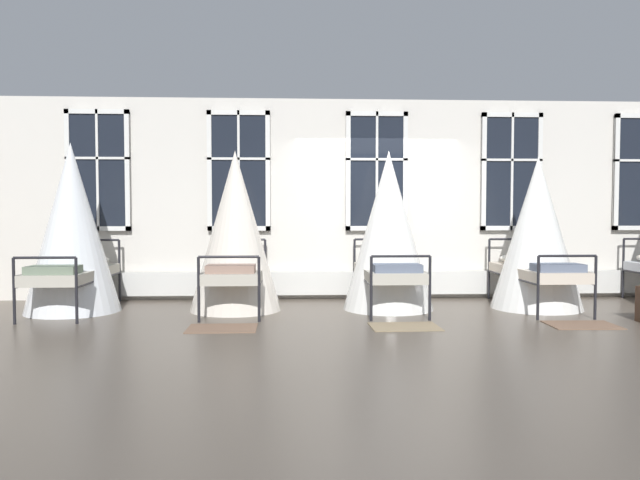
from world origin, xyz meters
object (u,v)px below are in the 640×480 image
(cot_first, at_px, (72,231))
(cot_second, at_px, (235,233))
(cot_third, at_px, (388,233))
(cot_fourth, at_px, (537,235))

(cot_first, distance_m, cot_second, 2.20)
(cot_first, xyz_separation_m, cot_second, (2.20, 0.03, -0.04))
(cot_second, distance_m, cot_third, 2.12)
(cot_third, height_order, cot_fourth, cot_third)
(cot_second, bearing_deg, cot_fourth, -90.59)
(cot_third, distance_m, cot_fourth, 2.10)
(cot_first, relative_size, cot_fourth, 1.07)
(cot_fourth, bearing_deg, cot_first, 89.73)
(cot_first, bearing_deg, cot_fourth, -90.22)
(cot_third, relative_size, cot_fourth, 1.03)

